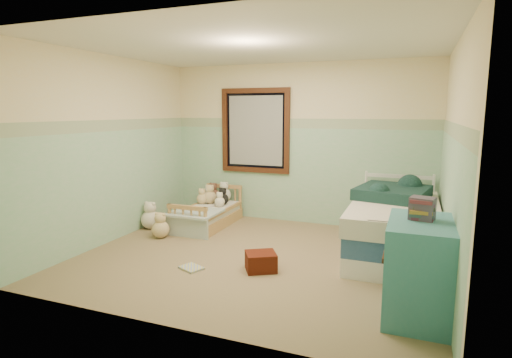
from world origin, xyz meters
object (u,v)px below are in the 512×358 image
at_px(twin_bed_frame, 393,246).
at_px(floor_book, 191,268).
at_px(plush_floor_tan, 161,229).
at_px(toddler_bed_frame, 208,220).
at_px(red_pillow, 261,262).
at_px(dresser, 418,269).
at_px(plush_floor_cream, 151,220).

height_order(twin_bed_frame, floor_book, twin_bed_frame).
bearing_deg(plush_floor_tan, floor_book, -41.21).
bearing_deg(toddler_bed_frame, red_pillow, -45.09).
bearing_deg(dresser, toddler_bed_frame, 148.15).
bearing_deg(plush_floor_cream, plush_floor_tan, -39.46).
height_order(plush_floor_tan, dresser, dresser).
distance_m(toddler_bed_frame, twin_bed_frame, 2.79).
relative_size(twin_bed_frame, floor_book, 7.69).
bearing_deg(red_pillow, floor_book, -161.66).
bearing_deg(toddler_bed_frame, floor_book, -68.10).
distance_m(twin_bed_frame, dresser, 1.59).
relative_size(plush_floor_tan, twin_bed_frame, 0.13).
bearing_deg(twin_bed_frame, plush_floor_cream, -178.09).
relative_size(toddler_bed_frame, red_pillow, 3.90).
distance_m(toddler_bed_frame, floor_book, 1.80).
xyz_separation_m(twin_bed_frame, red_pillow, (-1.35, -1.07, -0.01)).
xyz_separation_m(twin_bed_frame, floor_book, (-2.10, -1.32, -0.10)).
xyz_separation_m(plush_floor_tan, dresser, (3.37, -1.09, 0.30)).
distance_m(plush_floor_cream, dresser, 4.04).
bearing_deg(floor_book, plush_floor_cream, 162.56).
relative_size(plush_floor_cream, floor_book, 1.12).
relative_size(plush_floor_cream, twin_bed_frame, 0.15).
distance_m(dresser, red_pillow, 1.72).
distance_m(plush_floor_tan, floor_book, 1.32).
bearing_deg(twin_bed_frame, floor_book, -147.85).
bearing_deg(plush_floor_cream, floor_book, -40.71).
xyz_separation_m(toddler_bed_frame, dresser, (3.05, -1.89, 0.34)).
relative_size(plush_floor_tan, floor_book, 0.98).
distance_m(toddler_bed_frame, plush_floor_cream, 0.87).
xyz_separation_m(toddler_bed_frame, floor_book, (0.67, -1.67, -0.07)).
relative_size(twin_bed_frame, dresser, 2.30).
bearing_deg(twin_bed_frame, toddler_bed_frame, 172.70).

